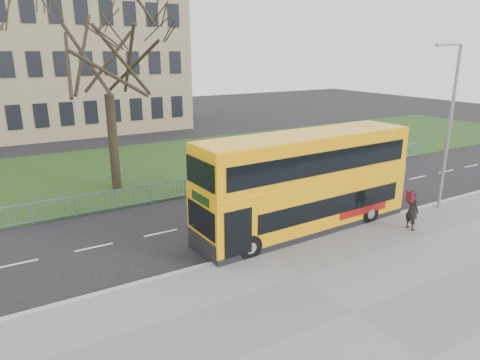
% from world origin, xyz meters
% --- Properties ---
extents(ground, '(120.00, 120.00, 0.00)m').
position_xyz_m(ground, '(0.00, 0.00, 0.00)').
color(ground, black).
rests_on(ground, ground).
extents(pavement, '(80.00, 10.50, 0.12)m').
position_xyz_m(pavement, '(0.00, -6.75, 0.06)').
color(pavement, slate).
rests_on(pavement, ground).
extents(kerb, '(80.00, 0.20, 0.14)m').
position_xyz_m(kerb, '(0.00, -1.55, 0.07)').
color(kerb, '#99999B').
rests_on(kerb, ground).
extents(grass_verge, '(80.00, 15.40, 0.08)m').
position_xyz_m(grass_verge, '(0.00, 14.30, 0.04)').
color(grass_verge, '#1C3814').
rests_on(grass_verge, ground).
extents(guard_railing, '(40.00, 0.12, 1.10)m').
position_xyz_m(guard_railing, '(0.00, 6.60, 0.55)').
color(guard_railing, '#668EB5').
rests_on(guard_railing, ground).
extents(bare_tree, '(9.42, 9.42, 13.46)m').
position_xyz_m(bare_tree, '(-3.00, 10.00, 6.81)').
color(bare_tree, black).
rests_on(bare_tree, grass_verge).
extents(civic_building, '(30.00, 15.00, 14.00)m').
position_xyz_m(civic_building, '(-5.00, 35.00, 7.00)').
color(civic_building, '#917C5C').
rests_on(civic_building, ground).
extents(yellow_bus, '(10.84, 2.96, 4.51)m').
position_xyz_m(yellow_bus, '(2.97, -0.51, 2.42)').
color(yellow_bus, '#F8A70A').
rests_on(yellow_bus, ground).
extents(pedestrian, '(0.54, 0.75, 1.91)m').
position_xyz_m(pedestrian, '(7.11, -3.18, 1.08)').
color(pedestrian, black).
rests_on(pedestrian, pavement).
extents(street_lamp, '(1.76, 0.27, 8.30)m').
position_xyz_m(street_lamp, '(10.73, -1.99, 4.67)').
color(street_lamp, gray).
rests_on(street_lamp, pavement).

